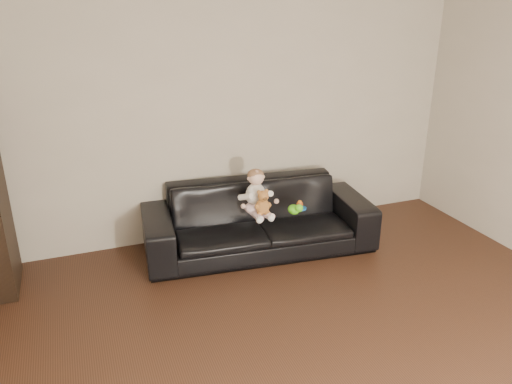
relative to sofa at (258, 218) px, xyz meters
name	(u,v)px	position (x,y,z in m)	size (l,w,h in m)	color
wall_back	(226,111)	(-0.15, 0.50, 0.98)	(5.00, 5.00, 0.00)	#B6AD99
sofa	(258,218)	(0.00, 0.00, 0.00)	(2.22, 0.87, 0.65)	black
baby	(256,195)	(-0.07, -0.12, 0.30)	(0.32, 0.39, 0.44)	#FDD5DC
teddy_bear	(263,203)	(-0.06, -0.26, 0.27)	(0.16, 0.16, 0.24)	#AE6E31
toy_green	(294,209)	(0.27, -0.24, 0.15)	(0.11, 0.13, 0.09)	#5BE51B
toy_rattle	(300,204)	(0.39, -0.13, 0.14)	(0.07, 0.07, 0.07)	#C54E17
toy_blue_disc	(301,208)	(0.38, -0.16, 0.11)	(0.11, 0.11, 0.02)	blue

